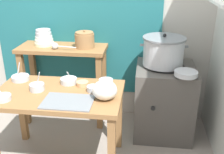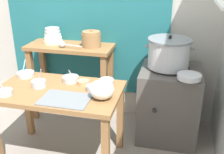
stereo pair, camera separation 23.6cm
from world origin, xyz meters
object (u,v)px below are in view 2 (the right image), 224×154
object	(u,v)px
stove_block	(168,103)
prep_bowl_6	(92,88)
prep_bowl_3	(39,83)
prep_bowl_4	(26,74)
prep_bowl_2	(107,82)
bowl_stack_enamel	(53,36)
wide_pan	(189,76)
back_shelf_table	(71,64)
plastic_bag	(102,90)
steamer_pot	(169,53)
prep_bowl_0	(71,79)
serving_tray	(65,99)
prep_bowl_1	(83,82)
clay_pot	(91,39)
prep_table	(59,101)
prep_bowl_5	(5,92)
ladle	(63,44)

from	to	relation	value
stove_block	prep_bowl_6	xyz separation A→B (m)	(-0.65, -0.56, 0.36)
prep_bowl_3	prep_bowl_4	bearing A→B (deg)	141.23
prep_bowl_4	prep_bowl_2	bearing A→B (deg)	-1.11
bowl_stack_enamel	wide_pan	bearing A→B (deg)	-15.51
back_shelf_table	plastic_bag	bearing A→B (deg)	-54.05
steamer_pot	prep_bowl_0	bearing A→B (deg)	-153.09
steamer_pot	prep_bowl_6	bearing A→B (deg)	-136.52
bowl_stack_enamel	serving_tray	bearing A→B (deg)	-61.05
prep_bowl_1	clay_pot	bearing A→B (deg)	99.88
prep_table	serving_tray	distance (m)	0.25
steamer_pot	plastic_bag	world-z (taller)	steamer_pot
prep_bowl_0	plastic_bag	bearing A→B (deg)	-35.68
stove_block	prep_bowl_6	size ratio (longest dim) A/B	7.14
prep_bowl_1	plastic_bag	bearing A→B (deg)	-43.80
stove_block	clay_pot	world-z (taller)	clay_pot
prep_table	prep_bowl_5	distance (m)	0.46
stove_block	prep_bowl_5	distance (m)	1.60
prep_bowl_1	prep_bowl_6	size ratio (longest dim) A/B	0.97
serving_tray	prep_bowl_6	distance (m)	0.28
clay_pot	prep_bowl_1	xyz separation A→B (m)	(0.10, -0.59, -0.24)
ladle	prep_bowl_2	size ratio (longest dim) A/B	2.12
ladle	prep_bowl_4	world-z (taller)	ladle
ladle	prep_bowl_0	distance (m)	0.55
prep_table	prep_bowl_1	bearing A→B (deg)	39.19
prep_bowl_0	prep_bowl_6	xyz separation A→B (m)	(0.26, -0.14, -0.00)
bowl_stack_enamel	serving_tray	distance (m)	1.11
clay_pot	prep_bowl_2	xyz separation A→B (m)	(0.31, -0.55, -0.23)
ladle	prep_bowl_1	size ratio (longest dim) A/B	2.56
back_shelf_table	stove_block	size ratio (longest dim) A/B	1.23
bowl_stack_enamel	prep_bowl_5	xyz separation A→B (m)	(-0.00, -0.98, -0.23)
ladle	wide_pan	size ratio (longest dim) A/B	1.27
serving_tray	prep_bowl_5	distance (m)	0.53
prep_bowl_0	prep_bowl_1	world-z (taller)	prep_bowl_0
stove_block	clay_pot	bearing A→B (deg)	171.49
back_shelf_table	prep_bowl_1	size ratio (longest dim) A/B	9.02
wide_pan	clay_pot	bearing A→B (deg)	159.90
wide_pan	prep_bowl_1	bearing A→B (deg)	-166.95
prep_table	prep_bowl_1	world-z (taller)	prep_bowl_1
steamer_pot	prep_bowl_1	distance (m)	0.89
stove_block	prep_bowl_0	bearing A→B (deg)	-155.15
plastic_bag	prep_bowl_3	bearing A→B (deg)	171.64
prep_bowl_4	stove_block	bearing A→B (deg)	16.49
clay_pot	prep_bowl_2	distance (m)	0.68
back_shelf_table	prep_bowl_2	world-z (taller)	back_shelf_table
steamer_pot	plastic_bag	distance (m)	0.87
serving_tray	prep_bowl_5	size ratio (longest dim) A/B	2.80
back_shelf_table	prep_bowl_1	bearing A→B (deg)	-58.90
serving_tray	ladle	bearing A→B (deg)	113.13
prep_bowl_0	prep_bowl_5	xyz separation A→B (m)	(-0.43, -0.39, -0.00)
serving_tray	prep_bowl_2	size ratio (longest dim) A/B	3.11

